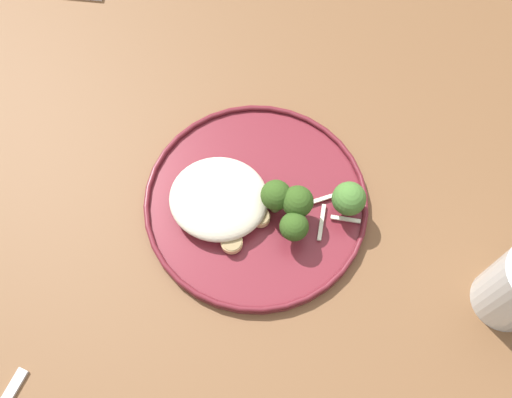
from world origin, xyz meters
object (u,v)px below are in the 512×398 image
Objects in this scene: broccoli_floret_right_tilted at (294,227)px; broccoli_floret_left_leaning at (276,196)px; dinner_plate at (256,203)px; broccoli_floret_small_sprig at (297,202)px; seared_scallop_half_hidden at (232,242)px; seared_scallop_tiny_bay at (198,225)px; seared_scallop_front_small at (202,200)px; seared_scallop_large_seared at (261,218)px; seared_scallop_tilted_round at (261,196)px; broccoli_floret_center_pile at (349,199)px.

broccoli_floret_left_leaning reaches higher than broccoli_floret_right_tilted.
dinner_plate is 4.69× the size of broccoli_floret_small_sprig.
broccoli_floret_right_tilted is (-0.07, -0.02, 0.02)m from seared_scallop_half_hidden.
seared_scallop_tiny_bay is at bearing 2.49° from broccoli_floret_right_tilted.
seared_scallop_front_small is 0.40× the size of broccoli_floret_small_sprig.
broccoli_floret_right_tilted is at bearing 141.92° from dinner_plate.
seared_scallop_tilted_round is at bearing -84.22° from seared_scallop_large_seared.
broccoli_floret_right_tilted is at bearing 89.38° from broccoli_floret_small_sprig.
seared_scallop_front_small is 0.46× the size of broccoli_floret_right_tilted.
broccoli_floret_small_sprig is at bearing -145.05° from seared_scallop_half_hidden.
seared_scallop_tilted_round is at bearing -18.42° from broccoli_floret_small_sprig.
broccoli_floret_left_leaning is (0.03, -0.01, -0.00)m from broccoli_floret_small_sprig.
broccoli_floret_small_sprig is 0.06m from broccoli_floret_center_pile.
seared_scallop_tilted_round is (-0.07, -0.02, -0.00)m from seared_scallop_front_small.
broccoli_floret_center_pile reaches higher than seared_scallop_large_seared.
broccoli_floret_right_tilted is 0.08m from broccoli_floret_center_pile.
broccoli_floret_left_leaning is at bearing -53.37° from broccoli_floret_right_tilted.
broccoli_floret_left_leaning is (-0.09, -0.04, 0.03)m from seared_scallop_tiny_bay.
broccoli_floret_center_pile is (-0.06, -0.05, 0.00)m from broccoli_floret_right_tilted.
broccoli_floret_center_pile is at bearing -144.02° from broccoli_floret_right_tilted.
broccoli_floret_center_pile is at bearing -166.30° from broccoli_floret_small_sprig.
seared_scallop_large_seared is 0.05m from broccoli_floret_right_tilted.
broccoli_floret_small_sprig is 1.16× the size of broccoli_floret_right_tilted.
seared_scallop_tilted_round is (0.00, -0.03, 0.00)m from seared_scallop_large_seared.
seared_scallop_front_small is at bearing 0.42° from broccoli_floret_small_sprig.
seared_scallop_half_hidden is at bearing 159.99° from seared_scallop_tiny_bay.
broccoli_floret_left_leaning is at bearing -176.07° from seared_scallop_front_small.
seared_scallop_large_seared is 0.08m from seared_scallop_tiny_bay.
dinner_plate is 0.01m from seared_scallop_tilted_round.
seared_scallop_tiny_bay reaches higher than seared_scallop_tilted_round.
seared_scallop_tilted_round is 0.11m from broccoli_floret_center_pile.
broccoli_floret_center_pile is at bearing -164.38° from seared_scallop_tiny_bay.
seared_scallop_front_small reaches higher than dinner_plate.
seared_scallop_tilted_round is at bearing -145.06° from seared_scallop_tiny_bay.
seared_scallop_tiny_bay is 0.12m from broccoli_floret_right_tilted.
broccoli_floret_small_sprig is (-0.04, -0.01, 0.03)m from seared_scallop_large_seared.
seared_scallop_front_small and seared_scallop_tilted_round have the same top height.
seared_scallop_large_seared is 0.45× the size of broccoli_floret_right_tilted.
seared_scallop_tilted_round is 0.42× the size of broccoli_floret_small_sprig.
broccoli_floret_small_sprig reaches higher than seared_scallop_large_seared.
broccoli_floret_left_leaning is (-0.02, 0.01, 0.03)m from seared_scallop_tilted_round.
seared_scallop_large_seared is 0.40× the size of broccoli_floret_left_leaning.
broccoli_floret_left_leaning is at bearing -155.93° from seared_scallop_tiny_bay.
seared_scallop_front_small is 0.08m from seared_scallop_tilted_round.
broccoli_floret_small_sprig is at bearing -90.62° from broccoli_floret_right_tilted.
seared_scallop_half_hidden reaches higher than dinner_plate.
dinner_plate is 10.54× the size of seared_scallop_half_hidden.
broccoli_floret_small_sprig reaches higher than seared_scallop_front_small.
seared_scallop_tiny_bay is 0.48× the size of broccoli_floret_center_pile.
broccoli_floret_center_pile is (-0.11, 0.00, 0.02)m from seared_scallop_tilted_round.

